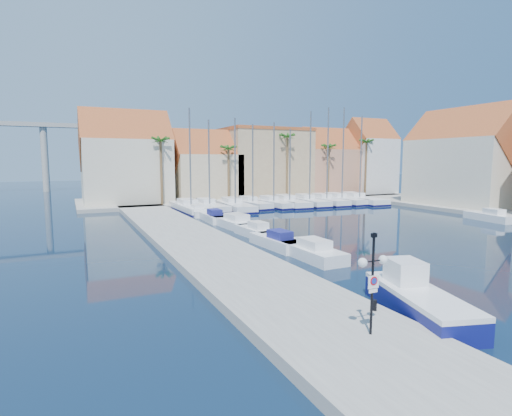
% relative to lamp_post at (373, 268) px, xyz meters
% --- Properties ---
extents(ground, '(260.00, 260.00, 0.00)m').
position_rel_lamp_post_xyz_m(ground, '(8.34, 3.36, -2.89)').
color(ground, black).
rests_on(ground, ground).
extents(quay_west, '(6.00, 77.00, 0.50)m').
position_rel_lamp_post_xyz_m(quay_west, '(-0.66, 16.86, -2.64)').
color(quay_west, gray).
rests_on(quay_west, ground).
extents(shore_north, '(54.00, 16.00, 0.50)m').
position_rel_lamp_post_xyz_m(shore_north, '(18.34, 51.36, -2.64)').
color(shore_north, gray).
rests_on(shore_north, ground).
extents(lamp_post, '(1.24, 0.33, 3.64)m').
position_rel_lamp_post_xyz_m(lamp_post, '(0.00, 0.00, 0.00)').
color(lamp_post, black).
rests_on(lamp_post, quay_west).
extents(bollard, '(0.18, 0.18, 0.44)m').
position_rel_lamp_post_xyz_m(bollard, '(1.68, 1.69, -2.17)').
color(bollard, black).
rests_on(bollard, quay_west).
extents(fishing_boat, '(3.72, 6.50, 2.16)m').
position_rel_lamp_post_xyz_m(fishing_boat, '(3.84, 1.51, -2.17)').
color(fishing_boat, navy).
rests_on(fishing_boat, ground).
extents(motorboat_west_0, '(2.12, 6.38, 1.40)m').
position_rel_lamp_post_xyz_m(motorboat_west_0, '(5.26, 12.09, -2.38)').
color(motorboat_west_0, white).
rests_on(motorboat_west_0, ground).
extents(motorboat_west_1, '(2.09, 5.56, 1.40)m').
position_rel_lamp_post_xyz_m(motorboat_west_1, '(4.70, 15.83, -2.38)').
color(motorboat_west_1, white).
rests_on(motorboat_west_1, ground).
extents(motorboat_west_2, '(1.97, 5.24, 1.40)m').
position_rel_lamp_post_xyz_m(motorboat_west_2, '(5.08, 20.37, -2.38)').
color(motorboat_west_2, white).
rests_on(motorboat_west_2, ground).
extents(motorboat_west_3, '(2.84, 7.47, 1.40)m').
position_rel_lamp_post_xyz_m(motorboat_west_3, '(5.32, 26.02, -2.38)').
color(motorboat_west_3, white).
rests_on(motorboat_west_3, ground).
extents(motorboat_west_4, '(1.98, 5.49, 1.40)m').
position_rel_lamp_post_xyz_m(motorboat_west_4, '(4.66, 30.27, -2.38)').
color(motorboat_west_4, white).
rests_on(motorboat_west_4, ground).
extents(motorboat_west_5, '(1.88, 5.26, 1.40)m').
position_rel_lamp_post_xyz_m(motorboat_west_5, '(4.36, 35.63, -2.38)').
color(motorboat_west_5, white).
rests_on(motorboat_west_5, ground).
extents(motorboat_east_1, '(2.54, 5.74, 1.40)m').
position_rel_lamp_post_xyz_m(motorboat_east_1, '(32.33, 17.81, -2.38)').
color(motorboat_east_1, white).
rests_on(motorboat_east_1, ground).
extents(sailboat_0, '(3.06, 10.87, 13.06)m').
position_rel_lamp_post_xyz_m(sailboat_0, '(4.56, 39.29, -2.31)').
color(sailboat_0, white).
rests_on(sailboat_0, ground).
extents(sailboat_1, '(3.12, 9.34, 11.75)m').
position_rel_lamp_post_xyz_m(sailboat_1, '(7.07, 39.33, -2.31)').
color(sailboat_1, white).
rests_on(sailboat_1, ground).
extents(sailboat_2, '(3.53, 10.90, 12.06)m').
position_rel_lamp_post_xyz_m(sailboat_2, '(10.49, 38.77, -2.32)').
color(sailboat_2, white).
rests_on(sailboat_2, ground).
extents(sailboat_3, '(2.95, 8.71, 11.48)m').
position_rel_lamp_post_xyz_m(sailboat_3, '(13.50, 39.83, -2.30)').
color(sailboat_3, white).
rests_on(sailboat_3, ground).
extents(sailboat_4, '(2.98, 9.02, 11.81)m').
position_rel_lamp_post_xyz_m(sailboat_4, '(16.49, 39.30, -2.30)').
color(sailboat_4, white).
rests_on(sailboat_4, ground).
extents(sailboat_5, '(3.60, 10.59, 11.00)m').
position_rel_lamp_post_xyz_m(sailboat_5, '(19.25, 39.58, -2.33)').
color(sailboat_5, white).
rests_on(sailboat_5, ground).
extents(sailboat_6, '(3.31, 9.95, 13.56)m').
position_rel_lamp_post_xyz_m(sailboat_6, '(22.44, 39.26, -2.29)').
color(sailboat_6, white).
rests_on(sailboat_6, ground).
extents(sailboat_7, '(2.98, 9.95, 14.26)m').
position_rel_lamp_post_xyz_m(sailboat_7, '(25.36, 39.14, -2.28)').
color(sailboat_7, white).
rests_on(sailboat_7, ground).
extents(sailboat_8, '(3.34, 10.44, 14.44)m').
position_rel_lamp_post_xyz_m(sailboat_8, '(28.20, 39.32, -2.29)').
color(sailboat_8, white).
rests_on(sailboat_8, ground).
extents(sailboat_9, '(3.85, 12.06, 13.25)m').
position_rel_lamp_post_xyz_m(sailboat_9, '(31.21, 38.86, -2.32)').
color(sailboat_9, white).
rests_on(sailboat_9, ground).
extents(building_0, '(12.30, 9.00, 13.50)m').
position_rel_lamp_post_xyz_m(building_0, '(-1.66, 50.36, 3.63)').
color(building_0, beige).
rests_on(building_0, shore_north).
extents(building_1, '(10.30, 8.00, 11.00)m').
position_rel_lamp_post_xyz_m(building_1, '(10.34, 50.36, 2.40)').
color(building_1, '#C4B08A').
rests_on(building_1, shore_north).
extents(building_2, '(14.20, 10.20, 11.50)m').
position_rel_lamp_post_xyz_m(building_2, '(21.34, 51.36, 3.37)').
color(building_2, tan).
rests_on(building_2, shore_north).
extents(building_3, '(10.30, 8.00, 12.00)m').
position_rel_lamp_post_xyz_m(building_3, '(33.34, 50.36, 2.97)').
color(building_3, tan).
rests_on(building_3, shore_north).
extents(building_4, '(8.30, 8.00, 14.00)m').
position_rel_lamp_post_xyz_m(building_4, '(42.34, 49.36, 4.07)').
color(building_4, silver).
rests_on(building_4, shore_north).
extents(building_6, '(9.00, 14.30, 13.50)m').
position_rel_lamp_post_xyz_m(building_6, '(40.34, 27.36, 3.63)').
color(building_6, beige).
rests_on(building_6, shore_east).
extents(palm_0, '(2.60, 2.60, 10.15)m').
position_rel_lamp_post_xyz_m(palm_0, '(2.34, 45.36, 6.19)').
color(palm_0, brown).
rests_on(palm_0, shore_north).
extents(palm_1, '(2.60, 2.60, 9.15)m').
position_rel_lamp_post_xyz_m(palm_1, '(12.34, 45.36, 5.24)').
color(palm_1, brown).
rests_on(palm_1, shore_north).
extents(palm_2, '(2.60, 2.60, 11.15)m').
position_rel_lamp_post_xyz_m(palm_2, '(22.34, 45.36, 7.12)').
color(palm_2, brown).
rests_on(palm_2, shore_north).
extents(palm_3, '(2.60, 2.60, 9.65)m').
position_rel_lamp_post_xyz_m(palm_3, '(30.34, 45.36, 5.72)').
color(palm_3, brown).
rests_on(palm_3, shore_north).
extents(palm_4, '(2.60, 2.60, 10.65)m').
position_rel_lamp_post_xyz_m(palm_4, '(38.34, 45.36, 6.66)').
color(palm_4, brown).
rests_on(palm_4, shore_north).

